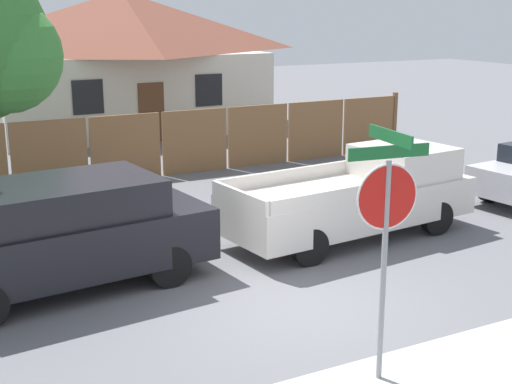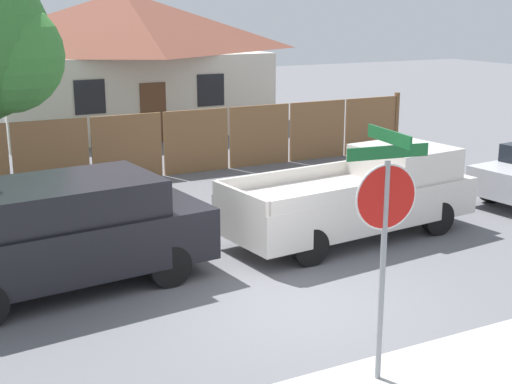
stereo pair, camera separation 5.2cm
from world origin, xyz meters
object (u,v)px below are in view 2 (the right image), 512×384
object	(u,v)px
house	(126,59)
orange_pickup	(360,196)
red_suv	(59,231)
stop_sign	(385,214)

from	to	relation	value
house	orange_pickup	bearing A→B (deg)	-89.43
house	red_suv	xyz separation A→B (m)	(-5.73, -14.43, -1.63)
red_suv	orange_pickup	bearing A→B (deg)	-5.43
house	red_suv	world-z (taller)	house
orange_pickup	stop_sign	world-z (taller)	stop_sign
house	stop_sign	size ratio (longest dim) A/B	3.29
house	red_suv	bearing A→B (deg)	-111.66
house	stop_sign	world-z (taller)	house
orange_pickup	stop_sign	size ratio (longest dim) A/B	1.73
house	orange_pickup	world-z (taller)	house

